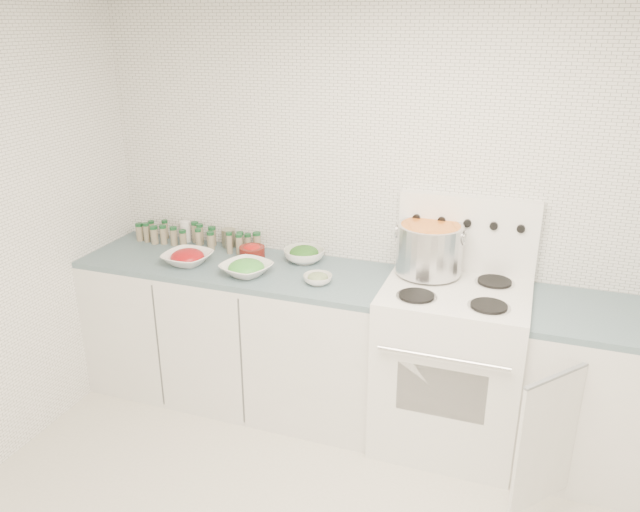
{
  "coord_description": "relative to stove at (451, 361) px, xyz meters",
  "views": [
    {
      "loc": [
        0.8,
        -1.88,
        2.27
      ],
      "look_at": [
        -0.27,
        1.14,
        1.04
      ],
      "focal_mm": 35.0,
      "sensor_mm": 36.0,
      "label": 1
    }
  ],
  "objects": [
    {
      "name": "stock_pot",
      "position": [
        -0.18,
        0.15,
        0.6
      ],
      "size": [
        0.38,
        0.36,
        0.27
      ],
      "rotation": [
        0.0,
        0.0,
        -0.15
      ],
      "color": "silver",
      "rests_on": "stove"
    },
    {
      "name": "bowl_broccoli",
      "position": [
        -0.93,
        0.18,
        0.45
      ],
      "size": [
        0.3,
        0.3,
        0.1
      ],
      "color": "white",
      "rests_on": "counter_left"
    },
    {
      "name": "spice_cluster",
      "position": [
        -1.68,
        0.2,
        0.47
      ],
      "size": [
        0.85,
        0.16,
        0.14
      ],
      "color": "gray",
      "rests_on": "counter_left"
    },
    {
      "name": "counter_right",
      "position": [
        0.82,
        -0.0,
        -0.05
      ],
      "size": [
        0.89,
        0.94,
        0.9
      ],
      "color": "white",
      "rests_on": "ground"
    },
    {
      "name": "bowl_pepper",
      "position": [
        -1.24,
        0.11,
        0.45
      ],
      "size": [
        0.15,
        0.15,
        0.1
      ],
      "color": "#5F1610",
      "rests_on": "counter_left"
    },
    {
      "name": "bowl_snowpea",
      "position": [
        -1.16,
        -0.12,
        0.44
      ],
      "size": [
        0.34,
        0.34,
        0.09
      ],
      "color": "white",
      "rests_on": "counter_left"
    },
    {
      "name": "salt_canister",
      "position": [
        -1.78,
        0.26,
        0.47
      ],
      "size": [
        0.07,
        0.07,
        0.13
      ],
      "primitive_type": "cylinder",
      "rotation": [
        0.0,
        0.0,
        0.0
      ],
      "color": "white",
      "rests_on": "counter_left"
    },
    {
      "name": "tin_can",
      "position": [
        -1.47,
        0.26,
        0.46
      ],
      "size": [
        0.1,
        0.1,
        0.11
      ],
      "primitive_type": "cylinder",
      "rotation": [
        0.0,
        0.0,
        -0.16
      ],
      "color": "gray",
      "rests_on": "counter_left"
    },
    {
      "name": "counter_left",
      "position": [
        -1.3,
        0.0,
        -0.05
      ],
      "size": [
        1.85,
        0.62,
        0.9
      ],
      "color": "white",
      "rests_on": "ground"
    },
    {
      "name": "stove",
      "position": [
        0.0,
        0.0,
        0.0
      ],
      "size": [
        0.76,
        0.7,
        1.36
      ],
      "color": "white",
      "rests_on": "ground"
    },
    {
      "name": "bowl_zucchini",
      "position": [
        -0.74,
        -0.1,
        0.43
      ],
      "size": [
        0.19,
        0.19,
        0.06
      ],
      "color": "white",
      "rests_on": "counter_left"
    },
    {
      "name": "room_walls",
      "position": [
        -0.48,
        -1.19,
        1.06
      ],
      "size": [
        3.54,
        3.04,
        2.52
      ],
      "color": "white",
      "rests_on": "ground"
    },
    {
      "name": "bowl_tomato",
      "position": [
        -1.57,
        -0.09,
        0.44
      ],
      "size": [
        0.3,
        0.3,
        0.09
      ],
      "color": "white",
      "rests_on": "counter_left"
    }
  ]
}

